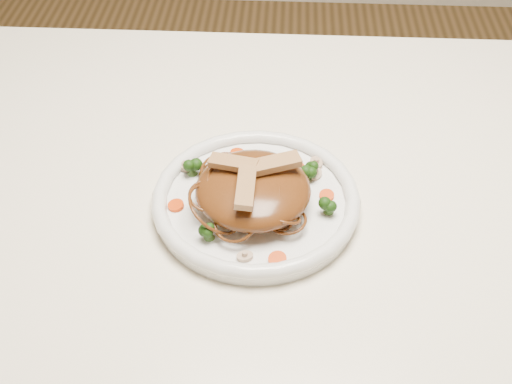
{
  "coord_description": "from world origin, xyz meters",
  "views": [
    {
      "loc": [
        -0.05,
        -0.68,
        1.37
      ],
      "look_at": [
        -0.08,
        -0.06,
        0.78
      ],
      "focal_mm": 46.26,
      "sensor_mm": 36.0,
      "label": 1
    }
  ],
  "objects": [
    {
      "name": "chicken_b",
      "position": [
        -0.11,
        -0.06,
        0.83
      ],
      "size": [
        0.07,
        0.04,
        0.01
      ],
      "primitive_type": "cube",
      "rotation": [
        0.0,
        0.0,
        2.86
      ],
      "color": "tan",
      "rests_on": "noodle_mound"
    },
    {
      "name": "mushroom_2",
      "position": [
        -0.19,
        -0.0,
        0.77
      ],
      "size": [
        0.03,
        0.03,
        0.01
      ],
      "primitive_type": "cylinder",
      "rotation": [
        0.0,
        0.0,
        -0.54
      ],
      "color": "#C4AB93",
      "rests_on": "plate"
    },
    {
      "name": "broccoli_0",
      "position": [
        -0.01,
        -0.01,
        0.78
      ],
      "size": [
        0.03,
        0.03,
        0.03
      ],
      "primitive_type": null,
      "rotation": [
        0.0,
        0.0,
        0.18
      ],
      "color": "#173A0C",
      "rests_on": "plate"
    },
    {
      "name": "broccoli_1",
      "position": [
        -0.17,
        -0.01,
        0.78
      ],
      "size": [
        0.04,
        0.04,
        0.03
      ],
      "primitive_type": null,
      "rotation": [
        0.0,
        0.0,
        -0.32
      ],
      "color": "#173A0C",
      "rests_on": "plate"
    },
    {
      "name": "carrot_4",
      "position": [
        -0.05,
        -0.16,
        0.77
      ],
      "size": [
        0.03,
        0.03,
        0.0
      ],
      "primitive_type": "cylinder",
      "rotation": [
        0.0,
        0.0,
        -0.14
      ],
      "color": "#CB3907",
      "rests_on": "plate"
    },
    {
      "name": "noodle_mound",
      "position": [
        -0.09,
        -0.07,
        0.79
      ],
      "size": [
        0.17,
        0.17,
        0.05
      ],
      "primitive_type": "ellipsoid",
      "rotation": [
        0.0,
        0.0,
        0.14
      ],
      "color": "#582E10",
      "rests_on": "plate"
    },
    {
      "name": "chicken_c",
      "position": [
        -0.09,
        -0.1,
        0.83
      ],
      "size": [
        0.02,
        0.07,
        0.01
      ],
      "primitive_type": "cube",
      "rotation": [
        0.0,
        0.0,
        4.69
      ],
      "color": "tan",
      "rests_on": "noodle_mound"
    },
    {
      "name": "carrot_2",
      "position": [
        0.01,
        -0.05,
        0.77
      ],
      "size": [
        0.03,
        0.03,
        0.0
      ],
      "primitive_type": "cylinder",
      "rotation": [
        0.0,
        0.0,
        0.34
      ],
      "color": "#CB3907",
      "rests_on": "plate"
    },
    {
      "name": "carrot_3",
      "position": [
        -0.11,
        0.03,
        0.77
      ],
      "size": [
        0.02,
        0.02,
        0.0
      ],
      "primitive_type": "cylinder",
      "rotation": [
        0.0,
        0.0,
        -0.11
      ],
      "color": "#CB3907",
      "rests_on": "plate"
    },
    {
      "name": "broccoli_3",
      "position": [
        0.01,
        -0.08,
        0.78
      ],
      "size": [
        0.03,
        0.03,
        0.03
      ],
      "primitive_type": null,
      "rotation": [
        0.0,
        0.0,
        -0.35
      ],
      "color": "#173A0C",
      "rests_on": "plate"
    },
    {
      "name": "broccoli_2",
      "position": [
        -0.14,
        -0.13,
        0.78
      ],
      "size": [
        0.03,
        0.03,
        0.03
      ],
      "primitive_type": null,
      "rotation": [
        0.0,
        0.0,
        0.19
      ],
      "color": "#173A0C",
      "rests_on": "plate"
    },
    {
      "name": "carrot_0",
      "position": [
        -0.03,
        0.01,
        0.77
      ],
      "size": [
        0.02,
        0.02,
        0.0
      ],
      "primitive_type": "cylinder",
      "rotation": [
        0.0,
        0.0,
        -0.08
      ],
      "color": "#CB3907",
      "rests_on": "plate"
    },
    {
      "name": "table",
      "position": [
        0.0,
        0.0,
        0.65
      ],
      "size": [
        1.2,
        0.8,
        0.75
      ],
      "color": "white",
      "rests_on": "ground"
    },
    {
      "name": "carrot_1",
      "position": [
        -0.19,
        -0.08,
        0.77
      ],
      "size": [
        0.03,
        0.03,
        0.0
      ],
      "primitive_type": "cylinder",
      "rotation": [
        0.0,
        0.0,
        -0.33
      ],
      "color": "#CB3907",
      "rests_on": "plate"
    },
    {
      "name": "chicken_a",
      "position": [
        -0.06,
        -0.06,
        0.83
      ],
      "size": [
        0.07,
        0.05,
        0.01
      ],
      "primitive_type": "cube",
      "rotation": [
        0.0,
        0.0,
        0.37
      ],
      "color": "tan",
      "rests_on": "noodle_mound"
    },
    {
      "name": "mushroom_1",
      "position": [
        -0.0,
        -0.01,
        0.77
      ],
      "size": [
        0.03,
        0.03,
        0.01
      ],
      "primitive_type": "cylinder",
      "rotation": [
        0.0,
        0.0,
        1.15
      ],
      "color": "#C4AB93",
      "rests_on": "plate"
    },
    {
      "name": "plate",
      "position": [
        -0.08,
        -0.06,
        0.76
      ],
      "size": [
        0.31,
        0.31,
        0.02
      ],
      "primitive_type": "cylinder",
      "rotation": [
        0.0,
        0.0,
        0.16
      ],
      "color": "white",
      "rests_on": "table"
    },
    {
      "name": "mushroom_3",
      "position": [
        -0.0,
        0.02,
        0.77
      ],
      "size": [
        0.03,
        0.03,
        0.01
      ],
      "primitive_type": "cylinder",
      "rotation": [
        0.0,
        0.0,
        1.85
      ],
      "color": "#C4AB93",
      "rests_on": "plate"
    },
    {
      "name": "mushroom_0",
      "position": [
        -0.09,
        -0.16,
        0.77
      ],
      "size": [
        0.03,
        0.03,
        0.01
      ],
      "primitive_type": "cylinder",
      "rotation": [
        0.0,
        0.0,
        0.27
      ],
      "color": "#C4AB93",
      "rests_on": "plate"
    }
  ]
}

